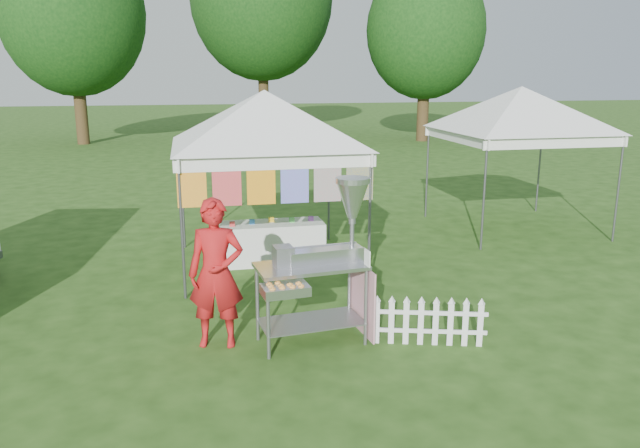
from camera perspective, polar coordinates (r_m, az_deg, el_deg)
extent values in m
plane|color=#244313|center=(7.77, -1.39, -11.29)|extent=(120.00, 120.00, 0.00)
cylinder|color=#59595E|center=(9.27, -12.51, -0.54)|extent=(0.04, 0.04, 2.10)
cylinder|color=#59595E|center=(9.66, 4.56, 0.31)|extent=(0.04, 0.04, 2.10)
cylinder|color=#59595E|center=(12.05, -12.49, 2.72)|extent=(0.04, 0.04, 2.10)
cylinder|color=#59595E|center=(12.35, 0.81, 3.31)|extent=(0.04, 0.04, 2.10)
cube|color=white|center=(9.18, -3.89, 5.66)|extent=(3.00, 0.03, 0.22)
cube|color=white|center=(11.98, -5.87, 7.51)|extent=(3.00, 0.03, 0.22)
pyramid|color=white|center=(10.50, -5.13, 12.13)|extent=(4.24, 4.24, 0.90)
cylinder|color=#59595E|center=(9.17, -3.90, 6.15)|extent=(3.00, 0.03, 0.03)
cube|color=#F44C1B|center=(9.13, -11.66, 3.65)|extent=(0.42, 0.01, 0.70)
cube|color=#D51A62|center=(9.15, -8.53, 3.80)|extent=(0.42, 0.01, 0.70)
cube|color=#D56017|center=(9.19, -5.41, 3.93)|extent=(0.42, 0.01, 0.70)
cube|color=purple|center=(9.26, -2.33, 4.06)|extent=(0.42, 0.01, 0.70)
cube|color=#32BE96|center=(9.36, 0.70, 4.17)|extent=(0.42, 0.01, 0.70)
cube|color=#E4AF0C|center=(9.48, 3.65, 4.27)|extent=(0.42, 0.01, 0.70)
cylinder|color=#59595E|center=(12.00, 14.76, 2.55)|extent=(0.04, 0.04, 2.10)
cylinder|color=#59595E|center=(13.51, 25.60, 2.86)|extent=(0.04, 0.04, 2.10)
cylinder|color=#59595E|center=(14.55, 9.77, 4.70)|extent=(0.04, 0.04, 2.10)
cylinder|color=#59595E|center=(15.82, 19.41, 4.84)|extent=(0.04, 0.04, 2.10)
cube|color=white|center=(12.57, 20.87, 6.98)|extent=(3.00, 0.03, 0.22)
cube|color=white|center=(15.02, 15.01, 8.37)|extent=(3.00, 0.03, 0.22)
pyramid|color=white|center=(13.72, 17.99, 11.89)|extent=(4.24, 4.24, 0.90)
cylinder|color=#59595E|center=(12.56, 20.90, 7.34)|extent=(3.00, 0.03, 0.03)
cylinder|color=#342313|center=(31.30, -21.08, 10.45)|extent=(0.56, 0.56, 3.96)
ellipsoid|color=#255517|center=(31.38, -21.72, 17.50)|extent=(6.40, 6.40, 7.36)
cylinder|color=#342313|center=(35.19, -5.19, 12.27)|extent=(0.56, 0.56, 4.84)
cylinder|color=#342313|center=(31.08, 9.41, 10.74)|extent=(0.56, 0.56, 3.52)
ellipsoid|color=#255517|center=(31.10, 9.66, 17.08)|extent=(5.60, 5.60, 6.44)
cylinder|color=gray|center=(7.33, -4.76, -8.66)|extent=(0.05, 0.05, 0.99)
cylinder|color=gray|center=(7.69, 4.22, -7.56)|extent=(0.05, 0.05, 0.99)
cylinder|color=gray|center=(7.84, -5.76, -7.16)|extent=(0.05, 0.05, 0.99)
cylinder|color=gray|center=(8.18, 2.69, -6.22)|extent=(0.05, 0.05, 0.99)
cube|color=gray|center=(7.82, -0.82, -8.90)|extent=(1.32, 0.77, 0.02)
cube|color=#B7B7BC|center=(7.57, -0.83, -3.88)|extent=(1.39, 0.81, 0.04)
cube|color=#B7B7BC|center=(7.65, 0.46, -2.87)|extent=(0.96, 0.38, 0.17)
cube|color=gray|center=(7.49, -3.38, -2.95)|extent=(0.25, 0.27, 0.24)
cylinder|color=gray|center=(7.67, 2.96, 0.19)|extent=(0.06, 0.06, 0.99)
cone|color=#B7B7BC|center=(7.61, 2.99, 2.21)|extent=(0.44, 0.44, 0.44)
cylinder|color=#B7B7BC|center=(7.56, 3.01, 4.01)|extent=(0.46, 0.46, 0.07)
cube|color=#B7B7BC|center=(7.11, -3.21, -6.04)|extent=(0.56, 0.39, 0.11)
cube|color=#C98795|center=(7.95, 3.83, -6.82)|extent=(0.12, 0.83, 0.89)
cube|color=white|center=(7.46, 4.35, -3.13)|extent=(0.03, 0.16, 0.20)
imported|color=#B41618|center=(7.64, -9.48, -4.49)|extent=(0.74, 0.56, 1.84)
cube|color=white|center=(7.82, 5.20, -8.92)|extent=(0.07, 0.04, 0.56)
cube|color=white|center=(7.83, 6.54, -8.93)|extent=(0.07, 0.04, 0.56)
cube|color=white|center=(7.84, 7.87, -8.95)|extent=(0.07, 0.04, 0.56)
cube|color=white|center=(7.85, 9.19, -8.95)|extent=(0.07, 0.04, 0.56)
cube|color=white|center=(7.87, 10.52, -8.96)|extent=(0.07, 0.04, 0.56)
cube|color=white|center=(7.89, 11.83, -8.95)|extent=(0.07, 0.04, 0.56)
cube|color=white|center=(7.92, 13.14, -8.95)|extent=(0.07, 0.04, 0.56)
cube|color=white|center=(7.95, 14.43, -8.94)|extent=(0.07, 0.04, 0.56)
cube|color=white|center=(7.90, 9.83, -9.62)|extent=(1.39, 0.43, 0.05)
cube|color=white|center=(7.81, 9.90, -8.01)|extent=(1.39, 0.43, 0.05)
cube|color=white|center=(11.05, -4.38, -1.68)|extent=(1.80, 0.70, 0.71)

